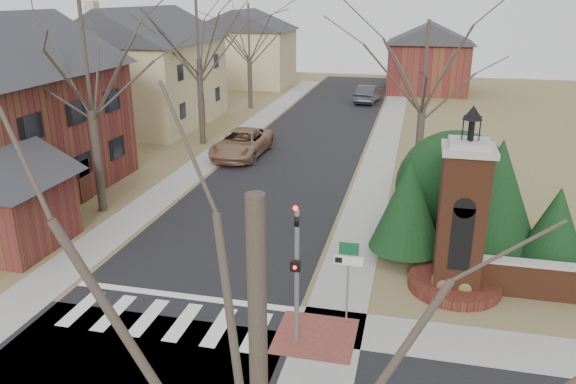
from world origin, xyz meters
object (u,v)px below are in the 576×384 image
(brick_gate_monument, at_px, (460,232))
(pickup_truck, at_px, (242,143))
(sign_post, at_px, (348,267))
(traffic_signal_pole, at_px, (297,264))
(distant_car, at_px, (368,94))

(brick_gate_monument, height_order, pickup_truck, brick_gate_monument)
(pickup_truck, bearing_deg, sign_post, -61.57)
(traffic_signal_pole, xyz_separation_m, pickup_truck, (-7.70, 19.00, -1.75))
(brick_gate_monument, distance_m, pickup_truck, 19.19)
(traffic_signal_pole, distance_m, pickup_truck, 20.58)
(brick_gate_monument, relative_size, pickup_truck, 1.08)
(traffic_signal_pole, relative_size, distant_car, 0.90)
(pickup_truck, xyz_separation_m, distant_car, (5.98, 20.56, -0.01))
(traffic_signal_pole, bearing_deg, distant_car, 92.50)
(sign_post, distance_m, brick_gate_monument, 4.55)
(traffic_signal_pole, relative_size, pickup_truck, 0.75)
(sign_post, height_order, pickup_truck, sign_post)
(pickup_truck, bearing_deg, brick_gate_monument, -48.27)
(pickup_truck, relative_size, distant_car, 1.21)
(traffic_signal_pole, xyz_separation_m, brick_gate_monument, (4.70, 4.42, -0.42))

